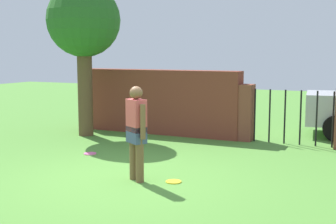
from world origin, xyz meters
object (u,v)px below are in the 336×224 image
tree (84,24)px  frisbee_pink (90,154)px  person (136,129)px  frisbee_yellow (174,182)px

tree → frisbee_pink: tree is taller
person → frisbee_yellow: 1.09m
tree → frisbee_yellow: size_ratio=14.63×
person → frisbee_yellow: person is taller
person → frisbee_yellow: size_ratio=6.00×
frisbee_pink → frisbee_yellow: 2.80m
frisbee_pink → person: bearing=-35.7°
person → frisbee_pink: size_ratio=6.00×
person → frisbee_pink: bearing=-3.3°
tree → frisbee_pink: size_ratio=14.63×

